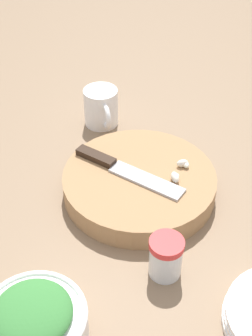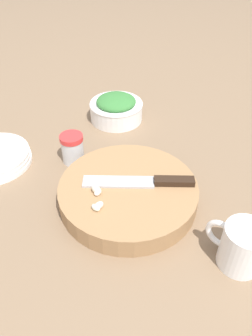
% 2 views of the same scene
% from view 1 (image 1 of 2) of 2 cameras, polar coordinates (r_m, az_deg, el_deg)
% --- Properties ---
extents(ground_plane, '(5.00, 5.00, 0.00)m').
position_cam_1_polar(ground_plane, '(0.83, 0.77, -7.27)').
color(ground_plane, '#7F664C').
extents(cutting_board, '(0.29, 0.29, 0.04)m').
position_cam_1_polar(cutting_board, '(0.88, 1.62, -1.90)').
color(cutting_board, '#9E754C').
rests_on(cutting_board, ground_plane).
extents(chef_knife, '(0.17, 0.20, 0.01)m').
position_cam_1_polar(chef_knife, '(0.88, -0.58, -0.04)').
color(chef_knife, black).
rests_on(chef_knife, cutting_board).
extents(garlic_cloves, '(0.06, 0.04, 0.02)m').
position_cam_1_polar(garlic_cloves, '(0.87, 6.49, -0.32)').
color(garlic_cloves, white).
rests_on(garlic_cloves, cutting_board).
extents(herb_bowl, '(0.15, 0.15, 0.07)m').
position_cam_1_polar(herb_bowl, '(0.69, -11.14, -17.91)').
color(herb_bowl, white).
rests_on(herb_bowl, ground_plane).
extents(spice_jar, '(0.06, 0.06, 0.07)m').
position_cam_1_polar(spice_jar, '(0.75, 4.86, -10.74)').
color(spice_jar, silver).
rests_on(spice_jar, ground_plane).
extents(coffee_mug, '(0.11, 0.08, 0.09)m').
position_cam_1_polar(coffee_mug, '(1.06, -3.03, 7.37)').
color(coffee_mug, white).
rests_on(coffee_mug, ground_plane).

